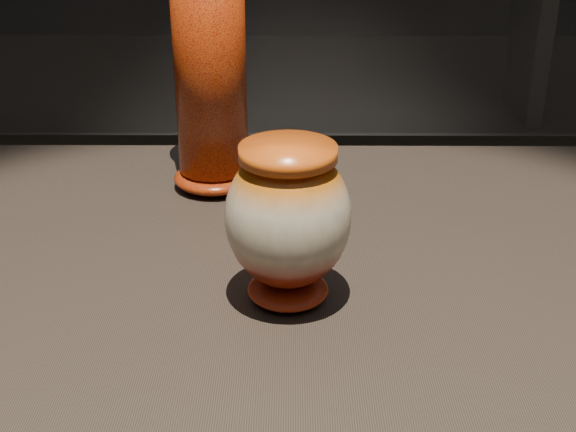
# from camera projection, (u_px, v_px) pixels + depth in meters

# --- Properties ---
(main_vase) EXTENTS (0.16, 0.16, 0.16)m
(main_vase) POSITION_uv_depth(u_px,v_px,m) (288.00, 219.00, 0.76)
(main_vase) COLOR maroon
(main_vase) RESTS_ON display_plinth
(tall_vase) EXTENTS (0.12, 0.12, 0.34)m
(tall_vase) POSITION_uv_depth(u_px,v_px,m) (210.00, 65.00, 0.98)
(tall_vase) COLOR #BB450C
(tall_vase) RESTS_ON display_plinth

